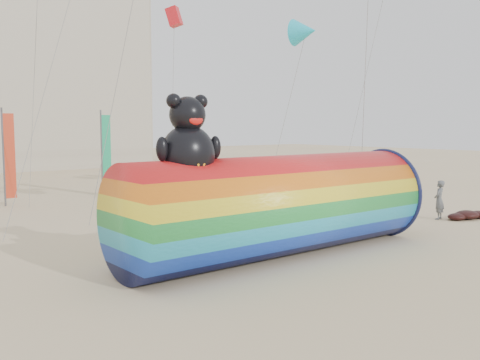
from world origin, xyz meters
TOP-DOWN VIEW (x-y plane):
  - ground at (0.00, 0.00)m, footprint 160.00×160.00m
  - windsock_assembly at (1.04, 0.11)m, footprint 11.28×3.44m
  - kite_handler at (11.27, 0.49)m, footprint 0.75×0.60m
  - fabric_bundle at (12.52, -0.26)m, footprint 2.62×1.35m
  - festival_banners at (-1.93, 16.53)m, footprint 9.75×3.15m

SIDE VIEW (x-z plane):
  - ground at x=0.00m, z-range 0.00..0.00m
  - fabric_bundle at x=12.52m, z-range -0.03..0.37m
  - kite_handler at x=11.27m, z-range 0.00..1.78m
  - windsock_assembly at x=1.04m, z-range -0.88..4.33m
  - festival_banners at x=-1.93m, z-range 0.04..5.24m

